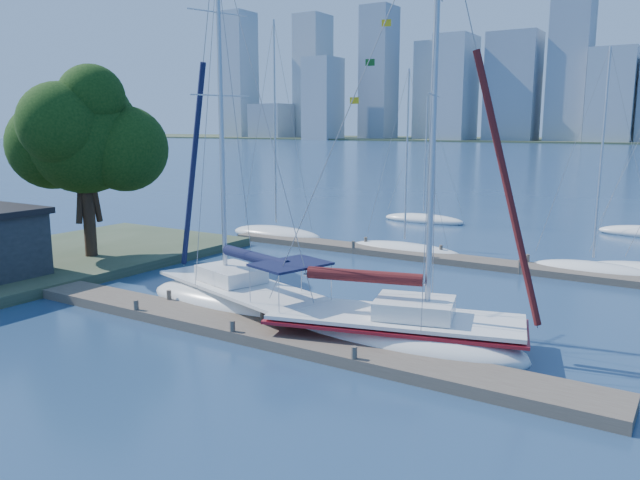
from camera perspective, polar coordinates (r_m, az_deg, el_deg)
The scene contains 11 objects.
ground at distance 23.65m, azimuth -6.56°, elevation -8.62°, with size 700.00×700.00×0.00m, color #162F49.
near_dock at distance 23.59m, azimuth -6.57°, elevation -8.16°, with size 26.00×2.00×0.40m, color brown.
far_dock at distance 36.28m, azimuth 11.99°, elevation -1.75°, with size 30.00×1.80×0.36m, color brown.
shore at distance 37.90m, azimuth -24.11°, elevation -1.82°, with size 12.00×22.00×0.50m, color #38472D.
tree at distance 36.52m, azimuth -20.80°, elevation 9.05°, with size 8.35×7.61×10.85m.
sailboat_navy at distance 26.45m, azimuth -7.32°, elevation -3.92°, with size 10.04×5.75×15.95m.
sailboat_maroon at distance 22.25m, azimuth 6.96°, elevation -6.78°, with size 9.98×5.46×15.51m.
bg_boat_0 at distance 43.50m, azimuth -4.02°, elevation 0.61°, with size 7.55×4.00×14.91m.
bg_boat_1 at distance 38.43m, azimuth 7.73°, elevation -0.87°, with size 7.41×4.70×11.25m.
bg_boat_3 at distance 35.54m, azimuth 23.64°, elevation -2.56°, with size 6.52×3.24×11.84m.
bg_boat_6 at distance 51.17m, azimuth 9.46°, elevation 1.89°, with size 6.92×2.62×10.23m.
Camera 1 is at (14.08, -17.38, 7.69)m, focal length 35.00 mm.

